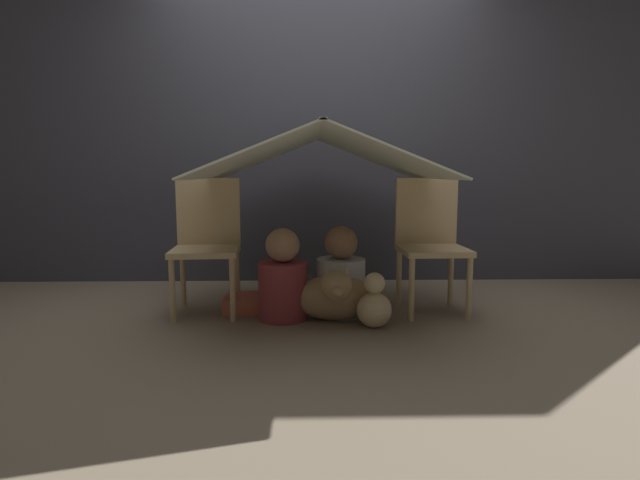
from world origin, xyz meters
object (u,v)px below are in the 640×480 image
at_px(person_second, 341,277).
at_px(chair_left, 207,240).
at_px(dog, 335,296).
at_px(person_front, 283,281).
at_px(chair_right, 430,239).

bearing_deg(person_second, chair_left, 173.32).
relative_size(chair_left, dog, 1.72).
bearing_deg(dog, chair_left, 162.51).
distance_m(person_front, person_second, 0.37).
xyz_separation_m(chair_left, dog, (0.81, -0.26, -0.31)).
bearing_deg(chair_right, person_front, -170.14).
distance_m(chair_right, dog, 0.75).
bearing_deg(person_second, person_front, -165.02).
bearing_deg(chair_left, person_second, -10.61).
height_order(chair_left, chair_right, same).
distance_m(chair_left, person_front, 0.58).
height_order(chair_left, person_second, chair_left).
distance_m(chair_left, person_second, 0.89).
height_order(chair_right, dog, chair_right).
xyz_separation_m(person_front, person_second, (0.36, 0.10, -0.00)).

